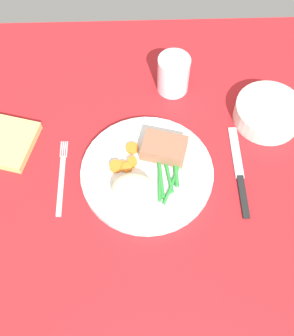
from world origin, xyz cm
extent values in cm
cube|color=red|center=(0.00, 0.00, 1.00)|extent=(120.00, 90.00, 2.00)
cylinder|color=white|center=(2.80, 0.86, 2.80)|extent=(25.89, 25.89, 1.60)
cube|color=#936047|center=(6.29, 4.93, 5.12)|extent=(9.75, 7.90, 3.04)
ellipsoid|color=beige|center=(0.47, -3.80, 5.56)|extent=(7.75, 6.18, 3.93)
cylinder|color=orange|center=(-1.83, 1.78, 4.00)|extent=(2.16, 2.16, 0.81)
cylinder|color=orange|center=(-1.05, 1.36, 4.12)|extent=(1.98, 1.98, 1.04)
cylinder|color=orange|center=(-0.39, 5.83, 4.00)|extent=(2.51, 2.51, 0.80)
cylinder|color=orange|center=(0.29, 2.52, 4.22)|extent=(1.85, 1.85, 1.24)
cylinder|color=orange|center=(-3.25, 1.63, 4.23)|extent=(2.36, 2.36, 1.26)
cylinder|color=#2D8C38|center=(7.05, -3.25, 3.91)|extent=(3.34, 6.73, 0.62)
cylinder|color=#2D8C38|center=(8.13, -0.66, 3.94)|extent=(3.60, 7.99, 0.68)
cylinder|color=#2D8C38|center=(8.34, -0.37, 4.03)|extent=(0.96, 5.96, 0.85)
cylinder|color=#2D8C38|center=(5.40, -1.57, 3.99)|extent=(1.19, 7.59, 0.77)
cylinder|color=#2D8C38|center=(6.97, -1.09, 3.95)|extent=(1.59, 6.28, 0.71)
cylinder|color=#2D8C38|center=(5.09, -2.24, 3.94)|extent=(0.98, 7.44, 0.68)
cube|color=silver|center=(-13.95, -1.14, 2.20)|extent=(1.00, 13.00, 0.40)
cube|color=silver|center=(-14.55, 7.16, 2.20)|extent=(0.24, 3.60, 0.40)
cube|color=silver|center=(-14.15, 7.16, 2.20)|extent=(0.24, 3.60, 0.40)
cube|color=silver|center=(-13.75, 7.16, 2.20)|extent=(0.24, 3.60, 0.40)
cube|color=silver|center=(-13.35, 7.16, 2.20)|extent=(0.24, 3.60, 0.40)
cube|color=black|center=(21.00, -4.64, 2.20)|extent=(1.30, 9.00, 0.64)
cube|color=silver|center=(21.00, 5.36, 2.20)|extent=(1.70, 12.00, 0.40)
cylinder|color=silver|center=(9.15, 22.91, 6.30)|extent=(6.91, 6.91, 8.59)
cylinder|color=silver|center=(9.15, 22.91, 3.67)|extent=(6.35, 6.35, 3.34)
cylinder|color=silver|center=(28.56, 13.72, 4.06)|extent=(14.03, 14.03, 4.12)
cylinder|color=beige|center=(28.56, 13.72, 4.99)|extent=(11.92, 11.92, 2.27)
cube|color=#DBBC6B|center=(-26.24, 8.93, 2.91)|extent=(14.78, 14.40, 1.83)
camera|label=1|loc=(1.59, -38.34, 73.26)|focal=44.13mm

